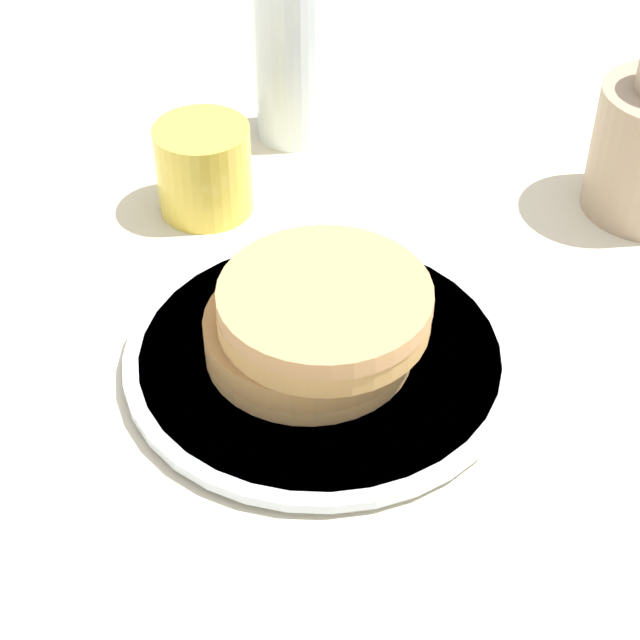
% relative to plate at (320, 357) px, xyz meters
% --- Properties ---
extents(ground_plane, '(4.00, 4.00, 0.00)m').
position_rel_plate_xyz_m(ground_plane, '(0.01, -0.02, -0.01)').
color(ground_plane, beige).
extents(plate, '(0.27, 0.27, 0.01)m').
position_rel_plate_xyz_m(plate, '(0.00, 0.00, 0.00)').
color(plate, silver).
rests_on(plate, ground_plane).
extents(pancake_stack, '(0.14, 0.15, 0.06)m').
position_rel_plate_xyz_m(pancake_stack, '(-0.00, 0.00, 0.03)').
color(pancake_stack, tan).
rests_on(pancake_stack, plate).
extents(juice_glass, '(0.08, 0.08, 0.07)m').
position_rel_plate_xyz_m(juice_glass, '(0.17, 0.12, 0.03)').
color(juice_glass, yellow).
rests_on(juice_glass, ground_plane).
extents(water_bottle_near, '(0.06, 0.06, 0.19)m').
position_rel_plate_xyz_m(water_bottle_near, '(0.29, 0.07, 0.08)').
color(water_bottle_near, silver).
rests_on(water_bottle_near, ground_plane).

